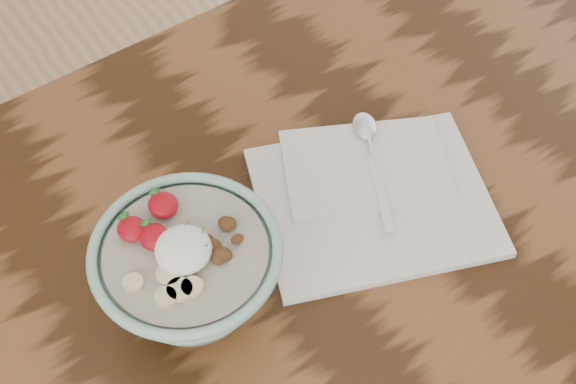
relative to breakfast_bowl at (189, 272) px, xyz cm
name	(u,v)px	position (x,y,z in cm)	size (l,w,h in cm)	color
table	(296,319)	(10.93, -4.28, -16.06)	(160.00, 90.00, 75.00)	black
breakfast_bowl	(189,272)	(0.00, 0.00, 0.00)	(19.94, 19.94, 13.46)	#85B4A3
napkin	(372,194)	(25.30, 0.11, -6.05)	(33.98, 31.00, 1.70)	silver
spoon	(369,142)	(29.28, 5.97, -4.65)	(10.46, 17.41, 0.97)	silver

